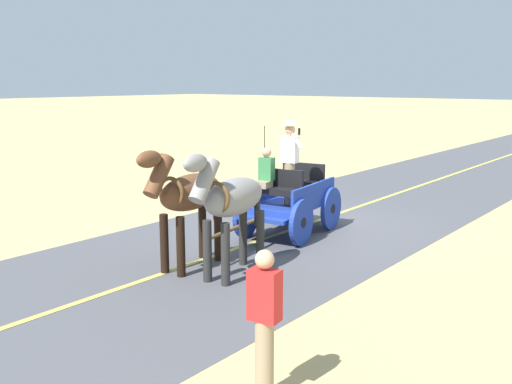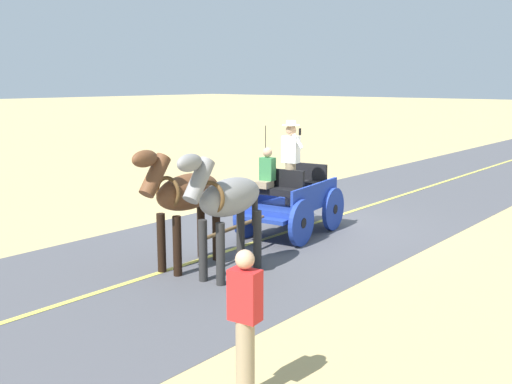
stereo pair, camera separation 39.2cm
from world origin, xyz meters
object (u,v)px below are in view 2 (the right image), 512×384
(horse_off_side, at_px, (185,195))
(horse_near_side, at_px, (227,200))
(horse_drawn_carriage, at_px, (290,198))
(pedestrian_walking, at_px, (245,321))

(horse_off_side, bearing_deg, horse_near_side, -171.81)
(horse_drawn_carriage, xyz_separation_m, horse_off_side, (0.02, 3.06, 0.51))
(horse_drawn_carriage, relative_size, horse_off_side, 2.04)
(horse_off_side, xyz_separation_m, pedestrian_walking, (-3.75, 2.69, -0.46))
(horse_drawn_carriage, distance_m, horse_off_side, 3.11)
(horse_drawn_carriage, distance_m, pedestrian_walking, 6.85)
(horse_off_side, bearing_deg, pedestrian_walking, 144.36)
(horse_drawn_carriage, relative_size, horse_near_side, 2.04)
(horse_off_side, bearing_deg, horse_drawn_carriage, -90.38)
(horse_near_side, distance_m, pedestrian_walking, 4.04)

